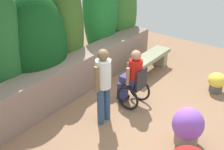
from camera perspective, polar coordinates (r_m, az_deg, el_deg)
ground_plane at (r=6.03m, az=4.41°, el=-8.48°), size 10.02×10.02×0.00m
stone_retaining_wall at (r=6.73m, az=-7.80°, el=-0.06°), size 5.85×0.58×0.89m
hedge_backdrop at (r=6.91m, az=-10.15°, el=9.08°), size 6.54×1.04×3.24m
stone_bench at (r=7.73m, az=7.69°, el=2.91°), size 1.56×0.44×0.51m
person_in_wheelchair at (r=6.12m, az=4.28°, el=-0.99°), size 0.53×0.66×1.33m
person_standing_companion at (r=5.40m, az=-1.77°, el=-1.44°), size 0.49×0.30×1.61m
flower_pot_terracotta_by_wall at (r=5.33m, az=15.18°, el=-10.14°), size 0.58×0.58×0.74m
flower_pot_red_accent at (r=7.21m, az=20.60°, el=-1.33°), size 0.43×0.43×0.49m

